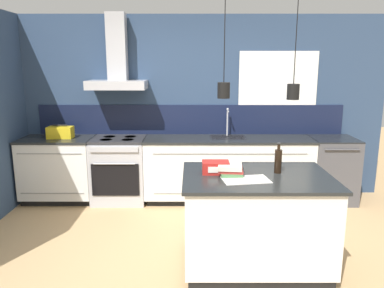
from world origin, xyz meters
TOP-DOWN VIEW (x-y plane):
  - ground_plane at (0.00, 0.00)m, footprint 16.00×16.00m
  - wall_back at (-0.06, 2.00)m, footprint 5.60×2.23m
  - counter_run_left at (-1.87, 1.69)m, footprint 1.00×0.64m
  - counter_run_sink at (0.52, 1.69)m, footprint 2.34×0.64m
  - oven_range at (-1.01, 1.69)m, footprint 0.74×0.66m
  - dishwasher at (1.99, 1.69)m, footprint 0.61×0.65m
  - kitchen_island at (0.62, -0.09)m, footprint 1.38×0.96m
  - bottle_on_island at (0.83, -0.00)m, footprint 0.07×0.07m
  - book_stack at (0.37, -0.04)m, footprint 0.25×0.33m
  - red_supply_box at (0.24, -0.01)m, footprint 0.25×0.18m
  - paper_pile at (0.50, -0.23)m, footprint 0.45×0.31m
  - yellow_toolbox at (-1.81, 1.69)m, footprint 0.34×0.18m

SIDE VIEW (x-z plane):
  - ground_plane at x=0.00m, z-range 0.00..0.00m
  - dishwasher at x=1.99m, z-range 0.00..0.91m
  - oven_range at x=-1.01m, z-range 0.00..0.91m
  - kitchen_island at x=0.62m, z-range 0.00..0.91m
  - counter_run_left at x=-1.87m, z-range 0.01..0.92m
  - counter_run_sink at x=0.52m, z-range -0.19..1.12m
  - paper_pile at x=0.50m, z-range 0.91..0.92m
  - book_stack at x=0.37m, z-range 0.91..1.02m
  - red_supply_box at x=0.24m, z-range 0.91..1.02m
  - yellow_toolbox at x=-1.81m, z-range 0.90..1.09m
  - bottle_on_island at x=0.83m, z-range 0.88..1.18m
  - wall_back at x=-0.06m, z-range 0.05..2.65m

